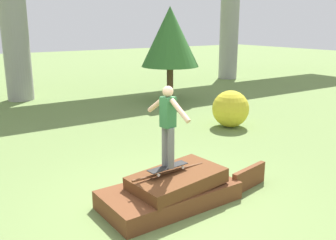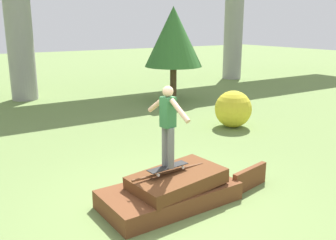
{
  "view_description": "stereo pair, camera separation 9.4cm",
  "coord_description": "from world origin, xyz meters",
  "px_view_note": "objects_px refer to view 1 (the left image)",
  "views": [
    {
      "loc": [
        -3.53,
        -5.29,
        3.24
      ],
      "look_at": [
        -0.03,
        -0.0,
        1.61
      ],
      "focal_mm": 40.0,
      "sensor_mm": 36.0,
      "label": 1
    },
    {
      "loc": [
        -3.45,
        -5.34,
        3.24
      ],
      "look_at": [
        -0.03,
        -0.0,
        1.61
      ],
      "focal_mm": 40.0,
      "sensor_mm": 36.0,
      "label": 2
    }
  ],
  "objects_px": {
    "bush_yellow_flowering": "(231,109)",
    "skater": "(168,122)",
    "tree_behind_left": "(170,37)",
    "skateboard": "(168,167)"
  },
  "relations": [
    {
      "from": "skater",
      "to": "tree_behind_left",
      "type": "xyz_separation_m",
      "value": [
        5.32,
        7.9,
        1.13
      ]
    },
    {
      "from": "skateboard",
      "to": "tree_behind_left",
      "type": "height_order",
      "value": "tree_behind_left"
    },
    {
      "from": "skateboard",
      "to": "skater",
      "type": "xyz_separation_m",
      "value": [
        0.0,
        0.0,
        0.86
      ]
    },
    {
      "from": "skateboard",
      "to": "skater",
      "type": "relative_size",
      "value": 0.56
    },
    {
      "from": "tree_behind_left",
      "to": "bush_yellow_flowering",
      "type": "relative_size",
      "value": 3.34
    },
    {
      "from": "bush_yellow_flowering",
      "to": "skater",
      "type": "bearing_deg",
      "value": -144.0
    },
    {
      "from": "skateboard",
      "to": "bush_yellow_flowering",
      "type": "height_order",
      "value": "bush_yellow_flowering"
    },
    {
      "from": "skater",
      "to": "bush_yellow_flowering",
      "type": "height_order",
      "value": "skater"
    },
    {
      "from": "skateboard",
      "to": "tree_behind_left",
      "type": "xyz_separation_m",
      "value": [
        5.32,
        7.9,
        1.99
      ]
    },
    {
      "from": "skateboard",
      "to": "tree_behind_left",
      "type": "relative_size",
      "value": 0.21
    }
  ]
}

